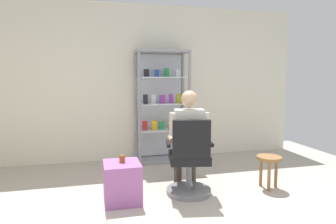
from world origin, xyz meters
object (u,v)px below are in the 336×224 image
(tea_glass, at_px, (122,159))
(office_chair, at_px, (189,164))
(storage_crate, at_px, (122,182))
(wooden_stool, at_px, (269,163))
(display_cabinet_main, at_px, (161,106))
(seated_shopkeeper, at_px, (188,136))

(tea_glass, bearing_deg, office_chair, -2.61)
(storage_crate, relative_size, wooden_stool, 1.09)
(display_cabinet_main, xyz_separation_m, tea_glass, (-0.84, -1.61, -0.46))
(storage_crate, distance_m, wooden_stool, 1.90)
(seated_shopkeeper, bearing_deg, display_cabinet_main, 90.15)
(office_chair, xyz_separation_m, storage_crate, (-0.82, 0.01, -0.16))
(seated_shopkeeper, height_order, tea_glass, seated_shopkeeper)
(storage_crate, height_order, wooden_stool, storage_crate)
(seated_shopkeeper, relative_size, wooden_stool, 3.03)
(tea_glass, height_order, wooden_stool, tea_glass)
(office_chair, xyz_separation_m, wooden_stool, (1.08, -0.03, -0.05))
(storage_crate, bearing_deg, tea_glass, 73.36)
(display_cabinet_main, relative_size, seated_shopkeeper, 1.47)
(office_chair, distance_m, storage_crate, 0.84)
(office_chair, bearing_deg, storage_crate, 179.09)
(display_cabinet_main, height_order, storage_crate, display_cabinet_main)
(tea_glass, distance_m, wooden_stool, 1.90)
(display_cabinet_main, height_order, tea_glass, display_cabinet_main)
(storage_crate, xyz_separation_m, tea_glass, (0.01, 0.02, 0.27))
(seated_shopkeeper, relative_size, tea_glass, 15.17)
(seated_shopkeeper, xyz_separation_m, tea_glass, (-0.84, -0.12, -0.21))
(office_chair, bearing_deg, display_cabinet_main, 89.08)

